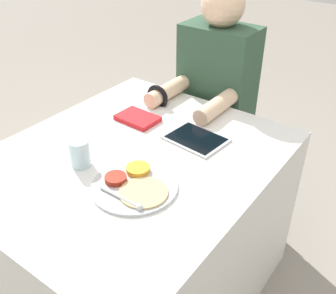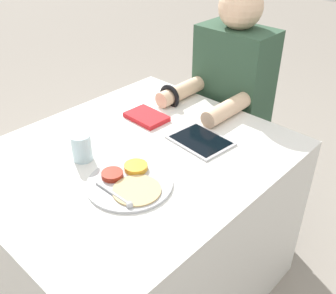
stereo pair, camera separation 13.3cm
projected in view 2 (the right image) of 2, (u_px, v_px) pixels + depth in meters
ground_plane at (141, 282)px, 1.79m from camera, size 12.00×12.00×0.00m
dining_table at (138, 225)px, 1.60m from camera, size 0.91×1.08×0.71m
thali_tray at (130, 182)px, 1.25m from camera, size 0.28×0.28×0.03m
red_notebook at (147, 117)px, 1.62m from camera, size 0.17×0.12×0.02m
tablet_device at (201, 141)px, 1.47m from camera, size 0.23×0.18×0.01m
person_diner at (229, 119)px, 1.92m from camera, size 0.35×0.46×1.19m
drinking_glass at (82, 147)px, 1.35m from camera, size 0.07×0.07×0.10m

